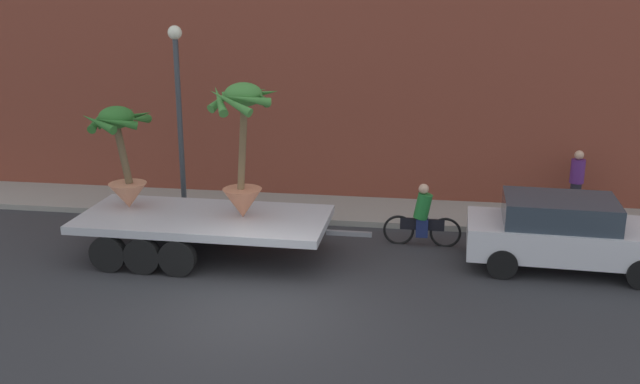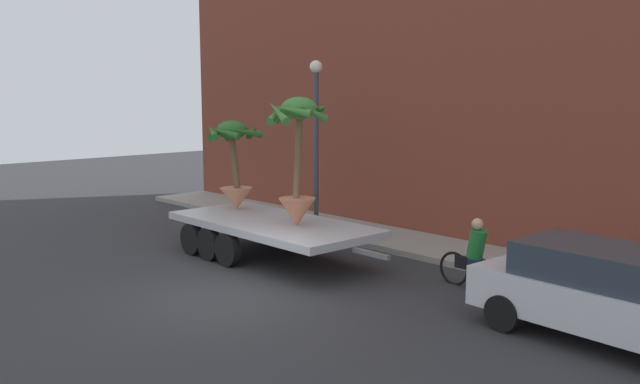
% 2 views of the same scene
% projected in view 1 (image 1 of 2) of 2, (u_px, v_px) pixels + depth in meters
% --- Properties ---
extents(ground_plane, '(60.00, 60.00, 0.00)m').
position_uv_depth(ground_plane, '(258.00, 308.00, 13.63)').
color(ground_plane, '#2D2D30').
extents(sidewalk, '(24.00, 2.20, 0.15)m').
position_uv_depth(sidewalk, '(310.00, 209.00, 19.40)').
color(sidewalk, gray).
rests_on(sidewalk, ground).
extents(building_facade, '(24.00, 1.20, 9.80)m').
position_uv_depth(building_facade, '(319.00, 24.00, 19.65)').
color(building_facade, brown).
rests_on(building_facade, ground).
extents(flatbed_trailer, '(6.59, 2.60, 0.98)m').
position_uv_depth(flatbed_trailer, '(194.00, 224.00, 16.05)').
color(flatbed_trailer, '#B7BABF').
rests_on(flatbed_trailer, ground).
extents(potted_palm_rear, '(1.57, 1.56, 3.00)m').
position_uv_depth(potted_palm_rear, '(242.00, 145.00, 15.36)').
color(potted_palm_rear, '#C17251').
rests_on(potted_palm_rear, flatbed_trailer).
extents(potted_palm_middle, '(1.54, 1.62, 2.37)m').
position_uv_depth(potted_palm_middle, '(122.00, 153.00, 16.17)').
color(potted_palm_middle, tan).
rests_on(potted_palm_middle, flatbed_trailer).
extents(cyclist, '(1.84, 0.35, 1.54)m').
position_uv_depth(cyclist, '(422.00, 218.00, 16.73)').
color(cyclist, black).
rests_on(cyclist, ground).
extents(parked_car, '(4.33, 2.04, 1.58)m').
position_uv_depth(parked_car, '(565.00, 232.00, 15.32)').
color(parked_car, silver).
rests_on(parked_car, ground).
extents(pedestrian_near_gate, '(0.36, 0.36, 1.71)m').
position_uv_depth(pedestrian_near_gate, '(576.00, 181.00, 18.47)').
color(pedestrian_near_gate, black).
rests_on(pedestrian_near_gate, sidewalk).
extents(street_lamp, '(0.36, 0.36, 4.83)m').
position_uv_depth(street_lamp, '(178.00, 95.00, 18.22)').
color(street_lamp, '#383D42').
rests_on(street_lamp, sidewalk).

